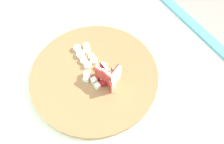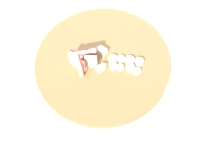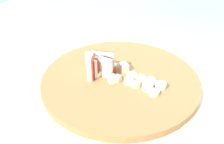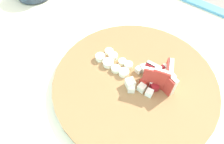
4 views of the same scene
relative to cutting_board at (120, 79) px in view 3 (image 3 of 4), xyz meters
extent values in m
cube|color=#6BADC6|center=(-0.09, 0.43, -0.19)|extent=(2.40, 0.04, 1.44)
cylinder|color=olive|center=(0.00, 0.00, 0.00)|extent=(0.42, 0.42, 0.02)
cube|color=#B22D23|center=(-0.06, -0.04, 0.04)|extent=(0.03, 0.05, 0.06)
cube|color=#EFE5CC|center=(-0.06, -0.04, 0.04)|extent=(0.03, 0.05, 0.06)
cube|color=maroon|center=(-0.06, -0.03, 0.04)|extent=(0.04, 0.02, 0.05)
cube|color=beige|center=(-0.06, -0.04, 0.04)|extent=(0.04, 0.03, 0.05)
cube|color=#B22D23|center=(-0.07, -0.02, 0.04)|extent=(0.04, 0.02, 0.06)
cube|color=#EFE5CC|center=(-0.07, -0.02, 0.04)|extent=(0.04, 0.02, 0.06)
cube|color=maroon|center=(-0.03, -0.02, 0.04)|extent=(0.04, 0.01, 0.06)
cube|color=beige|center=(-0.03, -0.03, 0.04)|extent=(0.04, 0.01, 0.06)
cube|color=#B22D23|center=(-0.04, -0.01, 0.04)|extent=(0.04, 0.02, 0.06)
cube|color=white|center=(-0.04, -0.01, 0.04)|extent=(0.04, 0.03, 0.06)
cube|color=#B22D23|center=(-0.06, -0.01, 0.04)|extent=(0.04, 0.02, 0.06)
cube|color=#EFE5CC|center=(-0.06, -0.02, 0.04)|extent=(0.04, 0.02, 0.06)
cube|color=beige|center=(0.00, -0.04, 0.02)|extent=(0.03, 0.03, 0.02)
cube|color=#EFE5CC|center=(0.00, 0.03, 0.02)|extent=(0.03, 0.03, 0.02)
cube|color=beige|center=(-0.03, 0.02, 0.02)|extent=(0.02, 0.02, 0.02)
cube|color=beige|center=(-0.04, -0.01, 0.02)|extent=(0.02, 0.02, 0.02)
cube|color=maroon|center=(-0.05, 0.00, 0.02)|extent=(0.02, 0.02, 0.02)
cube|color=beige|center=(0.01, -0.03, 0.02)|extent=(0.02, 0.02, 0.02)
cube|color=white|center=(-0.05, -0.04, 0.02)|extent=(0.02, 0.02, 0.01)
cube|color=white|center=(-0.05, 0.02, 0.02)|extent=(0.02, 0.02, 0.02)
cube|color=#B22D23|center=(-0.03, 0.00, 0.02)|extent=(0.02, 0.02, 0.02)
cube|color=#EFE5CC|center=(-0.01, 0.03, 0.02)|extent=(0.02, 0.02, 0.02)
cylinder|color=beige|center=(0.04, -0.02, 0.02)|extent=(0.02, 0.02, 0.01)
cylinder|color=beige|center=(0.06, -0.02, 0.02)|extent=(0.02, 0.02, 0.01)
cylinder|color=white|center=(0.09, -0.02, 0.02)|extent=(0.03, 0.03, 0.01)
cylinder|color=#F4EAC6|center=(0.11, -0.02, 0.01)|extent=(0.02, 0.02, 0.01)
cylinder|color=white|center=(0.03, 0.01, 0.02)|extent=(0.03, 0.03, 0.01)
cylinder|color=beige|center=(0.05, 0.01, 0.02)|extent=(0.02, 0.02, 0.01)
cylinder|color=white|center=(0.08, 0.01, 0.02)|extent=(0.03, 0.03, 0.01)
cylinder|color=#F4EAC6|center=(0.11, 0.01, 0.02)|extent=(0.03, 0.03, 0.01)
camera|label=1|loc=(-0.32, 0.11, 0.55)|focal=31.22mm
camera|label=2|loc=(0.10, -0.45, 0.76)|focal=45.94mm
camera|label=3|loc=(0.25, -0.44, 0.36)|focal=36.56mm
camera|label=4|loc=(-0.14, 0.25, 0.41)|focal=30.38mm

